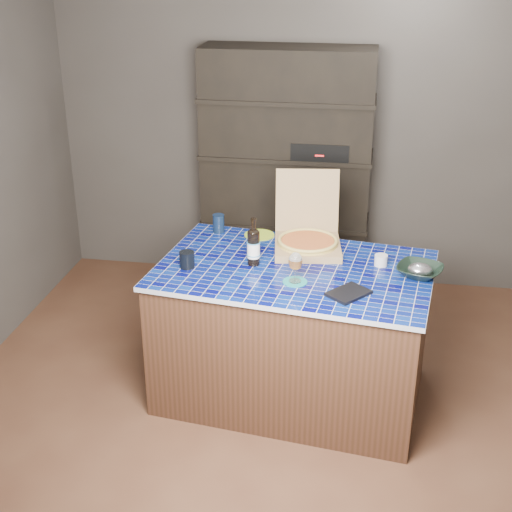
% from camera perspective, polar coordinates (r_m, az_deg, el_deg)
% --- Properties ---
extents(room, '(3.50, 3.50, 3.50)m').
position_cam_1_polar(room, '(3.67, -0.42, 4.62)').
color(room, brown).
rests_on(room, ground).
extents(shelving_unit, '(1.20, 0.41, 1.80)m').
position_cam_1_polar(shelving_unit, '(5.21, 2.49, 6.60)').
color(shelving_unit, black).
rests_on(shelving_unit, floor).
extents(kitchen_island, '(1.60, 1.13, 0.82)m').
position_cam_1_polar(kitchen_island, '(4.11, 2.97, -6.10)').
color(kitchen_island, '#44271A').
rests_on(kitchen_island, floor).
extents(pizza_box, '(0.43, 0.50, 0.41)m').
position_cam_1_polar(pizza_box, '(4.14, 4.15, 1.33)').
color(pizza_box, '#A68755').
rests_on(pizza_box, kitchen_island).
extents(mead_bottle, '(0.07, 0.07, 0.27)m').
position_cam_1_polar(mead_bottle, '(3.91, -0.20, 0.77)').
color(mead_bottle, black).
rests_on(mead_bottle, kitchen_island).
extents(teal_trivet, '(0.13, 0.13, 0.01)m').
position_cam_1_polar(teal_trivet, '(3.75, 3.14, -2.07)').
color(teal_trivet, '#187F7D').
rests_on(teal_trivet, kitchen_island).
extents(wine_glass, '(0.07, 0.07, 0.17)m').
position_cam_1_polar(wine_glass, '(3.70, 3.18, -0.48)').
color(wine_glass, white).
rests_on(wine_glass, teal_trivet).
extents(tumbler, '(0.08, 0.08, 0.09)m').
position_cam_1_polar(tumbler, '(3.92, -5.54, -0.29)').
color(tumbler, black).
rests_on(tumbler, kitchen_island).
extents(dvd_case, '(0.25, 0.25, 0.02)m').
position_cam_1_polar(dvd_case, '(3.65, 7.41, -2.97)').
color(dvd_case, black).
rests_on(dvd_case, kitchen_island).
extents(bowl, '(0.30, 0.30, 0.06)m').
position_cam_1_polar(bowl, '(3.91, 12.96, -1.17)').
color(bowl, black).
rests_on(bowl, kitchen_island).
extents(foil_contents, '(0.13, 0.11, 0.06)m').
position_cam_1_polar(foil_contents, '(3.90, 12.98, -1.03)').
color(foil_contents, silver).
rests_on(foil_contents, bowl).
extents(white_jar, '(0.07, 0.07, 0.06)m').
position_cam_1_polar(white_jar, '(3.99, 9.97, -0.34)').
color(white_jar, silver).
rests_on(white_jar, kitchen_island).
extents(navy_cup, '(0.07, 0.07, 0.11)m').
position_cam_1_polar(navy_cup, '(4.37, -3.01, 2.63)').
color(navy_cup, black).
rests_on(navy_cup, kitchen_island).
extents(green_trivet, '(0.18, 0.18, 0.01)m').
position_cam_1_polar(green_trivet, '(4.33, 0.27, 1.70)').
color(green_trivet, '#A3C52A').
rests_on(green_trivet, kitchen_island).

